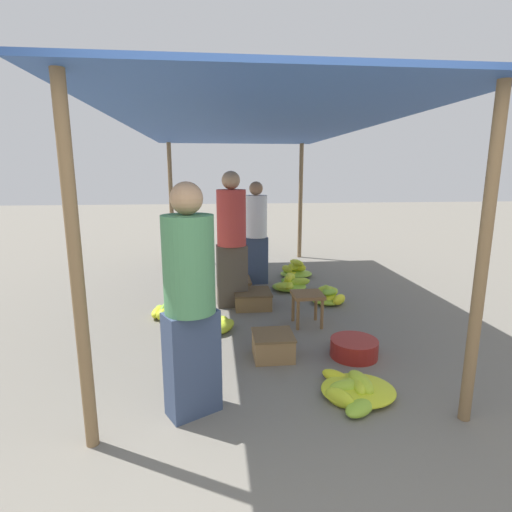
% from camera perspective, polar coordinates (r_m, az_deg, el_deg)
% --- Properties ---
extents(ground_plane, '(40.00, 40.00, 0.00)m').
position_cam_1_polar(ground_plane, '(2.73, 5.80, -27.22)').
color(ground_plane, slate).
rests_on(ground_plane, ground).
extents(canopy_post_front_left, '(0.08, 0.08, 2.26)m').
position_cam_1_polar(canopy_post_front_left, '(2.57, -24.23, -2.42)').
color(canopy_post_front_left, olive).
rests_on(canopy_post_front_left, ground).
extents(canopy_post_front_right, '(0.08, 0.08, 2.26)m').
position_cam_1_polar(canopy_post_front_right, '(3.00, 29.60, -1.00)').
color(canopy_post_front_right, olive).
rests_on(canopy_post_front_right, ground).
extents(canopy_post_back_left, '(0.08, 0.08, 2.26)m').
position_cam_1_polar(canopy_post_back_left, '(7.96, -12.01, 7.44)').
color(canopy_post_back_left, olive).
rests_on(canopy_post_back_left, ground).
extents(canopy_post_back_right, '(0.08, 0.08, 2.26)m').
position_cam_1_polar(canopy_post_back_right, '(8.10, 6.37, 7.70)').
color(canopy_post_back_right, olive).
rests_on(canopy_post_back_right, ground).
extents(canopy_tarp, '(2.95, 5.93, 0.04)m').
position_cam_1_polar(canopy_tarp, '(5.18, -0.94, 18.16)').
color(canopy_tarp, '#33569E').
rests_on(canopy_tarp, canopy_post_front_left).
extents(vendor_foreground, '(0.48, 0.48, 1.66)m').
position_cam_1_polar(vendor_foreground, '(2.80, -9.41, -6.10)').
color(vendor_foreground, '#384766').
rests_on(vendor_foreground, ground).
extents(stool, '(0.34, 0.34, 0.38)m').
position_cam_1_polar(stool, '(4.58, 7.37, -6.14)').
color(stool, brown).
rests_on(stool, ground).
extents(basin_black, '(0.45, 0.45, 0.17)m').
position_cam_1_polar(basin_black, '(3.99, 13.82, -12.65)').
color(basin_black, maroon).
rests_on(basin_black, ground).
extents(banana_pile_left_0, '(0.77, 0.58, 0.23)m').
position_cam_1_polar(banana_pile_left_0, '(4.49, -7.36, -9.76)').
color(banana_pile_left_0, '#78B437').
rests_on(banana_pile_left_0, ground).
extents(banana_pile_left_1, '(0.42, 0.47, 0.18)m').
position_cam_1_polar(banana_pile_left_1, '(4.98, -12.81, -7.76)').
color(banana_pile_left_1, '#80B835').
rests_on(banana_pile_left_1, ground).
extents(banana_pile_right_0, '(0.53, 0.46, 0.30)m').
position_cam_1_polar(banana_pile_right_0, '(6.69, 5.64, -2.09)').
color(banana_pile_right_0, yellow).
rests_on(banana_pile_right_0, ground).
extents(banana_pile_right_1, '(0.60, 0.74, 0.17)m').
position_cam_1_polar(banana_pile_right_1, '(3.36, 14.00, -17.97)').
color(banana_pile_right_1, '#9FC430').
rests_on(banana_pile_right_1, ground).
extents(banana_pile_right_2, '(0.58, 0.53, 0.26)m').
position_cam_1_polar(banana_pile_right_2, '(5.95, 4.87, -3.99)').
color(banana_pile_right_2, '#76B337').
rests_on(banana_pile_right_2, ground).
extents(banana_pile_right_3, '(0.47, 0.48, 0.25)m').
position_cam_1_polar(banana_pile_right_3, '(5.41, 10.31, -5.72)').
color(banana_pile_right_3, yellow).
rests_on(banana_pile_right_3, ground).
extents(crate_near, '(0.47, 0.47, 0.21)m').
position_cam_1_polar(crate_near, '(5.19, -0.50, -6.15)').
color(crate_near, brown).
rests_on(crate_near, ground).
extents(crate_mid, '(0.38, 0.38, 0.23)m').
position_cam_1_polar(crate_mid, '(3.86, 2.44, -12.63)').
color(crate_mid, olive).
rests_on(crate_mid, ground).
extents(crate_far, '(0.49, 0.49, 0.18)m').
position_cam_1_polar(crate_far, '(5.87, -3.21, -4.20)').
color(crate_far, brown).
rests_on(crate_far, ground).
extents(shopper_walking_mid, '(0.40, 0.39, 1.73)m').
position_cam_1_polar(shopper_walking_mid, '(5.07, -3.51, 2.60)').
color(shopper_walking_mid, '#4C4238').
rests_on(shopper_walking_mid, ground).
extents(shopper_walking_far, '(0.36, 0.35, 1.58)m').
position_cam_1_polar(shopper_walking_far, '(6.15, 0.01, 3.52)').
color(shopper_walking_far, '#384766').
rests_on(shopper_walking_far, ground).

